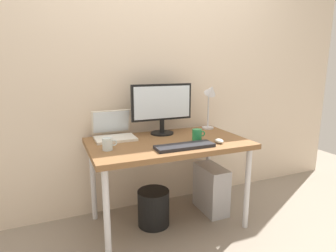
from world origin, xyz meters
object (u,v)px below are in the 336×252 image
keyboard (185,146)px  desk (168,149)px  computer_tower (211,189)px  laptop (113,131)px  desk_lamp (210,97)px  glass_cup (108,144)px  wastebasket (154,208)px  mouse (219,141)px  coffee_mug (197,135)px  monitor (162,106)px

keyboard → desk: bearing=99.4°
desk → computer_tower: bearing=5.4°
desk → laptop: size_ratio=3.86×
laptop → desk_lamp: desk_lamp is taller
laptop → glass_cup: size_ratio=3.01×
wastebasket → glass_cup: bearing=-166.9°
mouse → glass_cup: glass_cup is taller
mouse → wastebasket: (-0.46, 0.23, -0.58)m
laptop → wastebasket: bearing=-42.1°
keyboard → glass_cup: glass_cup is taller
desk_lamp → glass_cup: desk_lamp is taller
glass_cup → coffee_mug: bearing=-1.2°
desk → wastebasket: (-0.12, 0.02, -0.50)m
wastebasket → coffee_mug: bearing=-16.3°
wastebasket → keyboard: bearing=-57.2°
monitor → desk_lamp: size_ratio=1.25×
laptop → coffee_mug: 0.68m
monitor → wastebasket: monitor is taller
desk → desk_lamp: desk_lamp is taller
keyboard → computer_tower: 0.71m
monitor → coffee_mug: (0.18, -0.31, -0.20)m
keyboard → desk_lamp: bearing=43.6°
desk → wastebasket: size_ratio=4.12×
keyboard → monitor: bearing=89.4°
desk_lamp → keyboard: size_ratio=0.98×
desk_lamp → computer_tower: size_ratio=1.02×
desk → coffee_mug: size_ratio=11.12×
laptop → computer_tower: laptop is taller
desk → coffee_mug: (0.22, -0.08, 0.11)m
computer_tower → glass_cup: bearing=-173.5°
desk_lamp → glass_cup: (-1.01, -0.30, -0.26)m
coffee_mug → glass_cup: coffee_mug is taller
laptop → wastebasket: size_ratio=1.07×
monitor → computer_tower: size_ratio=1.28×
desk → computer_tower: desk is taller
coffee_mug → desk_lamp: bearing=46.1°
desk_lamp → mouse: desk_lamp is taller
desk → laptop: bearing=146.3°
desk_lamp → wastebasket: bearing=-161.6°
laptop → coffee_mug: (0.60, -0.33, -0.01)m
desk_lamp → mouse: size_ratio=4.78×
keyboard → glass_cup: bearing=163.0°
desk → wastebasket: bearing=170.3°
desk → wastebasket: desk is taller
desk → mouse: (0.34, -0.21, 0.08)m
coffee_mug → monitor: bearing=119.5°
desk → monitor: (0.04, 0.23, 0.31)m
glass_cup → wastebasket: size_ratio=0.35×
wastebasket → computer_tower: bearing=2.1°
coffee_mug → glass_cup: (-0.71, 0.01, -0.00)m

